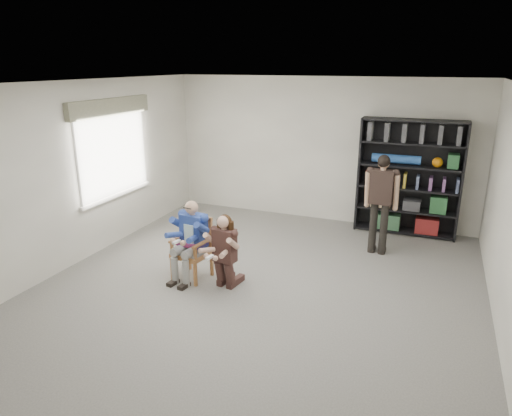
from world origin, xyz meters
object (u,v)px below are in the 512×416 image
at_px(armchair, 191,249).
at_px(kneeling_woman, 224,252).
at_px(bookshelf, 409,178).
at_px(standing_man, 380,205).
at_px(seated_man, 191,240).

height_order(armchair, kneeling_woman, kneeling_woman).
bearing_deg(bookshelf, standing_man, -106.09).
bearing_deg(kneeling_woman, armchair, 176.51).
distance_m(armchair, kneeling_woman, 0.60).
bearing_deg(seated_man, standing_man, 47.31).
distance_m(kneeling_woman, bookshelf, 3.92).
distance_m(armchair, standing_man, 3.12).
bearing_deg(armchair, seated_man, -81.80).
bearing_deg(seated_man, kneeling_woman, -3.49).
relative_size(armchair, seated_man, 0.77).
bearing_deg(armchair, standing_man, 47.31).
bearing_deg(standing_man, bookshelf, 78.11).
bearing_deg(seated_man, bookshelf, 56.91).
height_order(armchair, seated_man, seated_man).
xyz_separation_m(seated_man, bookshelf, (2.74, 3.12, 0.46)).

